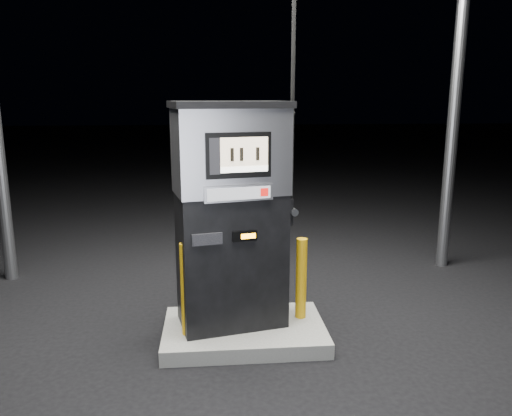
{
  "coord_description": "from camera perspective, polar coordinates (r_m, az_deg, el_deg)",
  "views": [
    {
      "loc": [
        -0.3,
        -4.61,
        2.38
      ],
      "look_at": [
        0.12,
        0.0,
        1.35
      ],
      "focal_mm": 35.0,
      "sensor_mm": 36.0,
      "label": 1
    }
  ],
  "objects": [
    {
      "name": "pump_island",
      "position": [
        5.16,
        -1.34,
        -13.94
      ],
      "size": [
        1.6,
        1.0,
        0.15
      ],
      "primitive_type": "cube",
      "color": "slate",
      "rests_on": "ground"
    },
    {
      "name": "ground",
      "position": [
        5.2,
        -1.34,
        -14.68
      ],
      "size": [
        80.0,
        80.0,
        0.0
      ],
      "primitive_type": "plane",
      "color": "black",
      "rests_on": "ground"
    },
    {
      "name": "fuel_dispenser",
      "position": [
        4.82,
        -2.84,
        -0.66
      ],
      "size": [
        1.26,
        0.86,
        4.55
      ],
      "rotation": [
        0.0,
        0.0,
        0.21
      ],
      "color": "black",
      "rests_on": "pump_island"
    },
    {
      "name": "bollard_right",
      "position": [
        5.15,
        5.18,
        -8.02
      ],
      "size": [
        0.15,
        0.15,
        0.84
      ],
      "primitive_type": "cylinder",
      "rotation": [
        0.0,
        0.0,
        -0.4
      ],
      "color": "#DB9D0C",
      "rests_on": "pump_island"
    },
    {
      "name": "bollard_left",
      "position": [
        4.82,
        -7.89,
        -9.18
      ],
      "size": [
        0.13,
        0.13,
        0.9
      ],
      "primitive_type": "cylinder",
      "rotation": [
        0.0,
        0.0,
        0.1
      ],
      "color": "#DB9D0C",
      "rests_on": "pump_island"
    }
  ]
}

